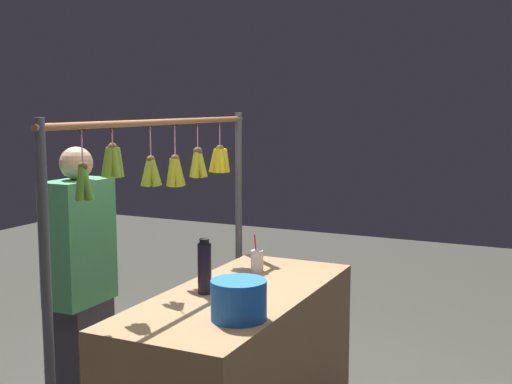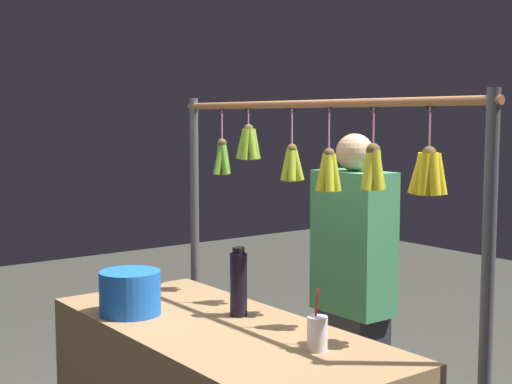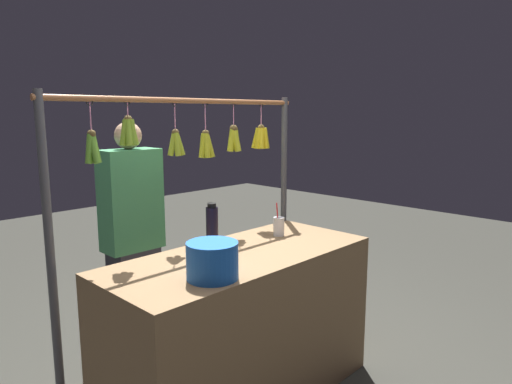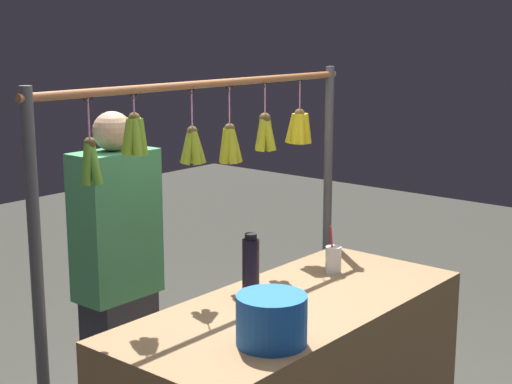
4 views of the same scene
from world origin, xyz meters
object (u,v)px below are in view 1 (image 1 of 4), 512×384
object	(u,v)px
water_bottle	(205,267)
drink_cup	(257,261)
vendor_person	(81,297)
blue_bucket	(239,300)

from	to	relation	value
water_bottle	drink_cup	size ratio (longest dim) A/B	1.31
water_bottle	vendor_person	world-z (taller)	vendor_person
drink_cup	vendor_person	distance (m)	0.99
blue_bucket	vendor_person	xyz separation A→B (m)	(-0.21, -1.06, -0.18)
blue_bucket	vendor_person	bearing A→B (deg)	-100.98
blue_bucket	vendor_person	size ratio (longest dim) A/B	0.15
water_bottle	blue_bucket	bearing A→B (deg)	49.50
drink_cup	water_bottle	bearing A→B (deg)	-4.72
drink_cup	vendor_person	size ratio (longest dim) A/B	0.13
water_bottle	vendor_person	bearing A→B (deg)	-83.53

